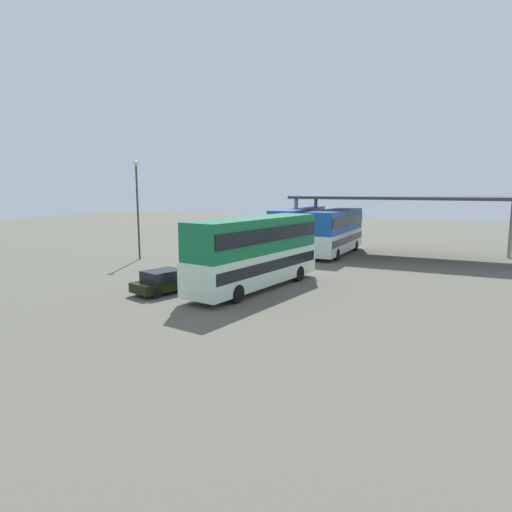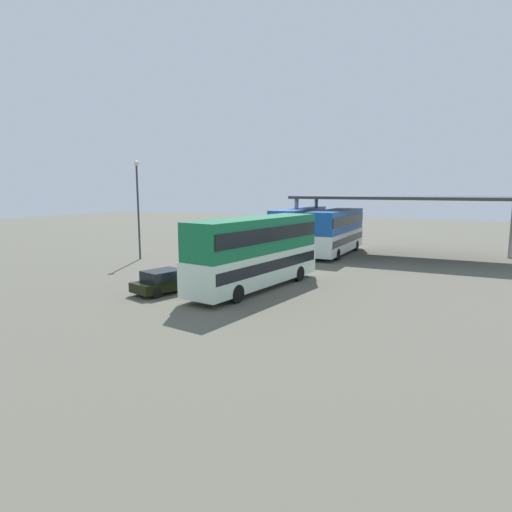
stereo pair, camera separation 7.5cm
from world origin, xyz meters
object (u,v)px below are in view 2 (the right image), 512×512
object	(u,v)px
double_decker_main	(256,250)
lamppost_tall	(138,198)
double_decker_mid_row	(336,230)
parked_hatchback	(165,281)
double_decker_near_canopy	(299,228)

from	to	relation	value
double_decker_main	lamppost_tall	distance (m)	15.23
double_decker_mid_row	lamppost_tall	world-z (taller)	lamppost_tall
parked_hatchback	lamppost_tall	world-z (taller)	lamppost_tall
double_decker_mid_row	double_decker_main	bearing A→B (deg)	178.85
double_decker_main	parked_hatchback	bearing A→B (deg)	136.39
double_decker_main	double_decker_mid_row	bearing A→B (deg)	6.88
lamppost_tall	parked_hatchback	bearing A→B (deg)	-44.11
lamppost_tall	double_decker_near_canopy	bearing A→B (deg)	41.23
double_decker_main	double_decker_near_canopy	xyz separation A→B (m)	(-2.70, 15.57, -0.07)
parked_hatchback	lamppost_tall	size ratio (longest dim) A/B	0.50
double_decker_near_canopy	lamppost_tall	bearing A→B (deg)	128.72
parked_hatchback	double_decker_near_canopy	xyz separation A→B (m)	(1.67, 18.81, 1.62)
double_decker_mid_row	parked_hatchback	bearing A→B (deg)	166.47
lamppost_tall	double_decker_mid_row	bearing A→B (deg)	33.79
double_decker_main	lamppost_tall	xyz separation A→B (m)	(-13.77, 5.87, 2.84)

